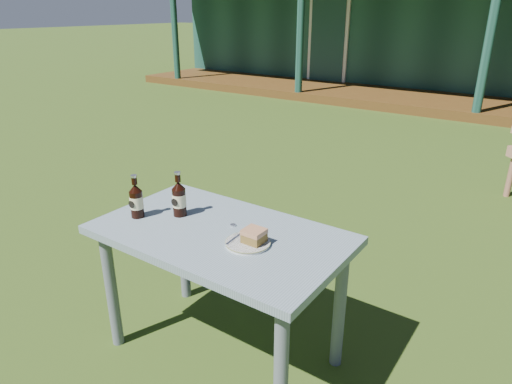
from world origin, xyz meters
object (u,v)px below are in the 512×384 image
Objects in this scene: cake_slice at (254,236)px; cola_bottle_near at (179,198)px; plate at (248,243)px; cola_bottle_far at (136,200)px; cafe_table at (220,250)px.

cola_bottle_near reaches higher than cake_slice.
plate is 0.88× the size of cola_bottle_near.
cake_slice is at bearing 8.40° from cola_bottle_far.
cake_slice reaches higher than plate.
cake_slice is at bearing -4.26° from cafe_table.
cola_bottle_near is 1.04× the size of cola_bottle_far.
cola_bottle_far is at bearing -171.60° from cake_slice.
cafe_table is 0.49m from cola_bottle_far.
cola_bottle_near reaches higher than plate.
cafe_table is at bearing -4.92° from cola_bottle_near.
cola_bottle_near is (-0.47, 0.05, 0.09)m from plate.
cola_bottle_near is 0.21m from cola_bottle_far.
cola_bottle_near is (-0.49, 0.04, 0.05)m from cake_slice.
cola_bottle_far is (-0.63, -0.08, 0.08)m from plate.
plate is (0.19, -0.03, 0.11)m from cafe_table.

